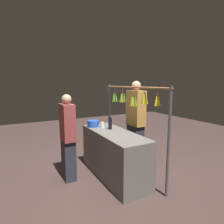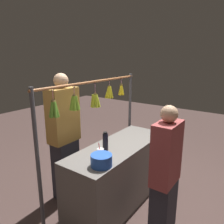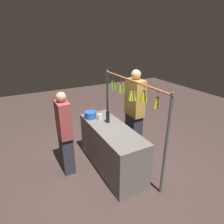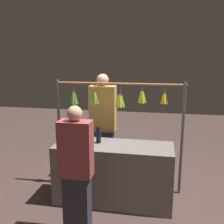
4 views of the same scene
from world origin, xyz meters
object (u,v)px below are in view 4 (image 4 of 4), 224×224
customer_person (76,173)px  vendor_person (103,128)px  drink_cup (84,140)px  water_bottle (98,135)px  blue_bucket (70,142)px

customer_person → vendor_person: bearing=-89.4°
drink_cup → customer_person: 0.76m
water_bottle → blue_bucket: bearing=31.2°
vendor_person → customer_person: 1.47m
drink_cup → customer_person: (-0.13, 0.74, -0.14)m
drink_cup → vendor_person: size_ratio=0.10×
drink_cup → customer_person: bearing=100.2°
water_bottle → customer_person: bearing=85.5°
drink_cup → vendor_person: 0.74m
blue_bucket → vendor_person: (-0.27, -0.86, -0.04)m
blue_bucket → vendor_person: 0.90m
vendor_person → drink_cup: bearing=80.9°
drink_cup → customer_person: customer_person is taller
drink_cup → vendor_person: vendor_person is taller
water_bottle → customer_person: size_ratio=0.15×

